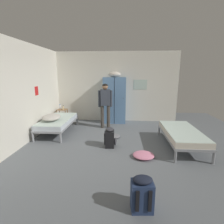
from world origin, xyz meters
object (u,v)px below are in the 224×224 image
(shelf_unit, at_px, (62,115))
(lotion_bottle, at_px, (63,108))
(backpack_navy, at_px, (142,194))
(backpack_black, at_px, (110,138))
(bedding_heap, at_px, (51,117))
(person_traveler, at_px, (105,102))
(locker_bank, at_px, (115,99))
(clothes_pile_grey, at_px, (114,136))
(clothes_pile_pink, at_px, (144,155))
(water_bottle, at_px, (60,107))
(bed_left_rear, at_px, (58,122))
(bed_right, at_px, (182,134))

(shelf_unit, bearing_deg, lotion_bottle, -29.74)
(shelf_unit, relative_size, lotion_bottle, 3.29)
(lotion_bottle, xyz_separation_m, backpack_navy, (2.71, -4.43, -0.39))
(backpack_navy, distance_m, backpack_black, 2.33)
(bedding_heap, xyz_separation_m, person_traveler, (1.68, 0.87, 0.40))
(locker_bank, relative_size, clothes_pile_grey, 4.49)
(backpack_navy, bearing_deg, clothes_pile_grey, 101.18)
(person_traveler, xyz_separation_m, clothes_pile_pink, (1.17, -2.30, -0.93))
(bedding_heap, distance_m, backpack_black, 2.19)
(bedding_heap, relative_size, water_bottle, 3.54)
(backpack_navy, bearing_deg, bed_left_rear, 127.27)
(bedding_heap, xyz_separation_m, lotion_bottle, (-0.07, 1.36, 0.06))
(shelf_unit, distance_m, lotion_bottle, 0.31)
(shelf_unit, height_order, water_bottle, water_bottle)
(bed_right, bearing_deg, water_bottle, 153.00)
(bed_left_rear, relative_size, backpack_navy, 3.45)
(shelf_unit, relative_size, backpack_navy, 1.04)
(backpack_black, bearing_deg, shelf_unit, 133.68)
(locker_bank, xyz_separation_m, clothes_pile_grey, (0.06, -1.75, -0.93))
(clothes_pile_pink, xyz_separation_m, clothes_pile_grey, (-0.80, 1.30, -0.02))
(lotion_bottle, xyz_separation_m, clothes_pile_grey, (2.12, -1.48, -0.61))
(person_traveler, bearing_deg, clothes_pile_pink, -63.08)
(lotion_bottle, relative_size, backpack_black, 0.32)
(bed_left_rear, xyz_separation_m, lotion_bottle, (-0.18, 1.11, 0.27))
(water_bottle, distance_m, clothes_pile_grey, 2.82)
(clothes_pile_pink, bearing_deg, water_bottle, 137.27)
(backpack_black, bearing_deg, lotion_bottle, 133.25)
(clothes_pile_grey, bearing_deg, water_bottle, 145.87)
(bed_right, relative_size, backpack_navy, 3.45)
(locker_bank, distance_m, bed_left_rear, 2.41)
(shelf_unit, height_order, clothes_pile_pink, shelf_unit)
(shelf_unit, xyz_separation_m, bed_right, (4.10, -2.11, 0.04))
(lotion_bottle, bearing_deg, bed_right, -27.19)
(bed_right, xyz_separation_m, clothes_pile_pink, (-1.11, -0.71, -0.32))
(bed_left_rear, bearing_deg, lotion_bottle, 99.21)
(bed_left_rear, relative_size, bedding_heap, 2.64)
(locker_bank, relative_size, water_bottle, 10.16)
(locker_bank, distance_m, backpack_black, 2.56)
(bed_left_rear, relative_size, clothes_pile_pink, 3.66)
(person_traveler, bearing_deg, water_bottle, 164.14)
(bed_right, bearing_deg, person_traveler, 145.06)
(backpack_black, height_order, clothes_pile_pink, backpack_black)
(water_bottle, height_order, lotion_bottle, water_bottle)
(shelf_unit, relative_size, backpack_black, 1.04)
(bedding_heap, bearing_deg, lotion_bottle, 93.10)
(person_traveler, xyz_separation_m, backpack_navy, (0.95, -3.95, -0.73))
(clothes_pile_pink, bearing_deg, clothes_pile_grey, 121.65)
(bed_left_rear, xyz_separation_m, clothes_pile_pink, (2.74, -1.67, -0.32))
(person_traveler, height_order, clothes_pile_pink, person_traveler)
(bed_right, distance_m, lotion_bottle, 4.54)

